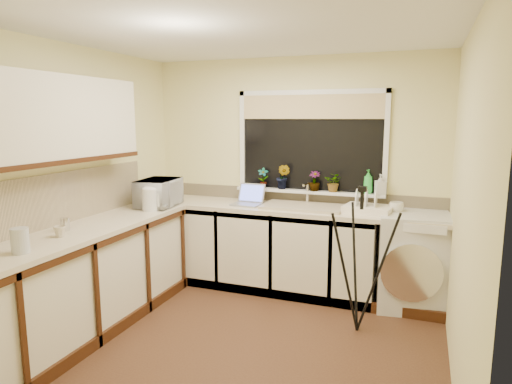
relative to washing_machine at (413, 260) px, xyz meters
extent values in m
plane|color=#523321|center=(-1.29, -1.22, -0.46)|extent=(3.20, 3.20, 0.00)
plane|color=white|center=(-1.29, -1.22, 1.99)|extent=(3.20, 3.20, 0.00)
plane|color=beige|center=(-1.29, 0.28, 0.77)|extent=(3.20, 0.00, 3.20)
plane|color=beige|center=(-1.29, -2.72, 0.77)|extent=(3.20, 0.00, 3.20)
plane|color=beige|center=(-2.89, -1.22, 0.77)|extent=(0.00, 3.00, 3.00)
plane|color=beige|center=(0.31, -1.22, 0.77)|extent=(0.00, 3.00, 3.00)
cube|color=silver|center=(-1.61, -0.02, -0.03)|extent=(2.55, 0.60, 0.86)
cube|color=silver|center=(-2.59, -1.52, -0.03)|extent=(0.54, 2.40, 0.86)
cube|color=beige|center=(-1.29, -0.02, 0.42)|extent=(3.20, 0.60, 0.04)
cube|color=beige|center=(-2.59, -1.52, 0.42)|extent=(0.60, 2.40, 0.04)
cube|color=silver|center=(-2.73, -1.67, 1.34)|extent=(0.28, 1.90, 0.70)
cube|color=beige|center=(-2.88, -1.52, 0.67)|extent=(0.02, 2.40, 0.45)
cube|color=beige|center=(-1.29, 0.26, 0.51)|extent=(3.20, 0.02, 0.14)
cube|color=black|center=(-1.09, 0.26, 1.09)|extent=(1.50, 0.02, 1.00)
cube|color=tan|center=(-1.09, 0.24, 1.47)|extent=(1.50, 0.02, 0.25)
cube|color=white|center=(-1.09, 0.21, 0.58)|extent=(1.60, 0.14, 0.03)
cube|color=tan|center=(-1.09, -0.02, 0.45)|extent=(0.82, 0.46, 0.03)
cylinder|color=silver|center=(-1.09, 0.16, 0.56)|extent=(0.03, 0.03, 0.24)
cube|color=silver|center=(0.00, 0.00, 0.00)|extent=(0.72, 0.70, 0.92)
cube|color=gray|center=(-1.68, -0.10, 0.45)|extent=(0.31, 0.23, 0.02)
cube|color=#5669EC|center=(-1.68, 0.04, 0.55)|extent=(0.30, 0.10, 0.20)
cylinder|color=silver|center=(-2.47, -0.68, 0.55)|extent=(0.17, 0.17, 0.22)
cube|color=white|center=(-0.43, -0.02, 0.47)|extent=(0.49, 0.40, 0.07)
cylinder|color=#B6BAC2|center=(-2.50, -2.21, 0.53)|extent=(0.12, 0.12, 0.17)
cylinder|color=silver|center=(-2.67, -1.62, 0.49)|extent=(0.08, 0.08, 0.11)
imported|color=white|center=(-2.52, -0.46, 0.58)|extent=(0.41, 0.55, 0.28)
imported|color=#999999|center=(-1.59, 0.18, 0.70)|extent=(0.13, 0.11, 0.22)
imported|color=#999999|center=(-1.36, 0.17, 0.72)|extent=(0.17, 0.15, 0.27)
imported|color=#999999|center=(-1.02, 0.17, 0.69)|extent=(0.13, 0.13, 0.21)
imported|color=#999999|center=(-0.82, 0.18, 0.69)|extent=(0.21, 0.19, 0.20)
imported|color=green|center=(-0.47, 0.20, 0.71)|extent=(0.12, 0.12, 0.25)
imported|color=#999999|center=(-0.35, 0.18, 0.69)|extent=(0.12, 0.12, 0.21)
imported|color=silver|center=(-0.18, 0.04, 0.49)|extent=(0.17, 0.17, 0.11)
imported|color=beige|center=(-2.57, -1.79, 0.48)|extent=(0.11, 0.11, 0.09)
camera|label=1|loc=(0.04, -4.41, 1.35)|focal=31.44mm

